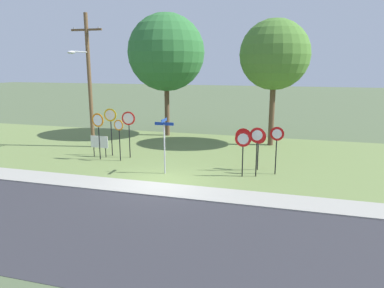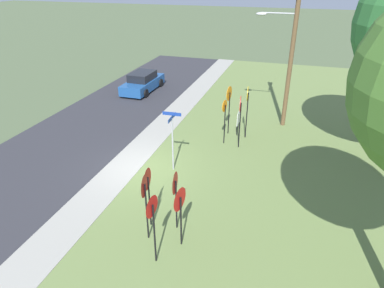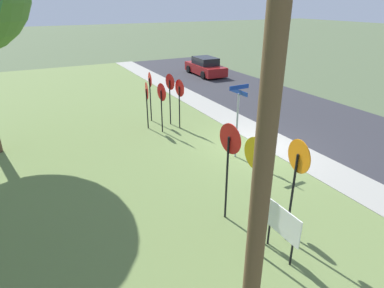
# 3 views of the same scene
# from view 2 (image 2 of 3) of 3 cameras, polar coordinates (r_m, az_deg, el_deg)

# --- Properties ---
(ground_plane) EXTENTS (160.00, 160.00, 0.00)m
(ground_plane) POSITION_cam_2_polar(r_m,az_deg,el_deg) (15.76, -8.48, -4.09)
(ground_plane) COLOR #4C5B3D
(road_asphalt) EXTENTS (44.00, 6.40, 0.01)m
(road_asphalt) POSITION_cam_2_polar(r_m,az_deg,el_deg) (18.19, -22.30, -1.49)
(road_asphalt) COLOR #2D2D33
(road_asphalt) RESTS_ON ground_plane
(sidewalk_strip) EXTENTS (44.00, 1.60, 0.06)m
(sidewalk_strip) POSITION_cam_2_polar(r_m,az_deg,el_deg) (16.08, -11.07, -3.53)
(sidewalk_strip) COLOR #99968C
(sidewalk_strip) RESTS_ON ground_plane
(grass_median) EXTENTS (44.00, 12.00, 0.04)m
(grass_median) POSITION_cam_2_polar(r_m,az_deg,el_deg) (14.48, 13.74, -7.60)
(grass_median) COLOR olive
(grass_median) RESTS_ON ground_plane
(stop_sign_near_left) EXTENTS (0.60, 0.13, 2.35)m
(stop_sign_near_left) POSITION_cam_2_polar(r_m,az_deg,el_deg) (17.19, 5.44, 5.15)
(stop_sign_near_left) COLOR black
(stop_sign_near_left) RESTS_ON grass_median
(stop_sign_near_right) EXTENTS (0.75, 0.12, 2.82)m
(stop_sign_near_right) POSITION_cam_2_polar(r_m,az_deg,el_deg) (17.83, 9.18, 7.10)
(stop_sign_near_right) COLOR black
(stop_sign_near_right) RESTS_ON grass_median
(stop_sign_far_left) EXTENTS (0.77, 0.13, 2.66)m
(stop_sign_far_left) POSITION_cam_2_polar(r_m,az_deg,el_deg) (18.25, 6.19, 7.37)
(stop_sign_far_left) COLOR black
(stop_sign_far_left) RESTS_ON grass_median
(stop_sign_far_center) EXTENTS (0.78, 0.13, 2.70)m
(stop_sign_far_center) POSITION_cam_2_polar(r_m,az_deg,el_deg) (16.74, 8.01, 5.57)
(stop_sign_far_center) COLOR black
(stop_sign_far_center) RESTS_ON grass_median
(yield_sign_near_left) EXTENTS (0.77, 0.12, 2.26)m
(yield_sign_near_left) POSITION_cam_2_polar(r_m,az_deg,el_deg) (11.51, -7.43, -6.64)
(yield_sign_near_left) COLOR black
(yield_sign_near_left) RESTS_ON grass_median
(yield_sign_near_right) EXTENTS (0.77, 0.16, 2.15)m
(yield_sign_near_right) POSITION_cam_2_polar(r_m,az_deg,el_deg) (10.67, -2.07, -9.95)
(yield_sign_near_right) COLOR black
(yield_sign_near_right) RESTS_ON grass_median
(yield_sign_far_left) EXTENTS (0.73, 0.16, 2.41)m
(yield_sign_far_left) POSITION_cam_2_polar(r_m,az_deg,el_deg) (10.90, -7.93, -8.03)
(yield_sign_far_left) COLOR black
(yield_sign_far_left) RESTS_ON grass_median
(yield_sign_far_right) EXTENTS (0.68, 0.12, 2.38)m
(yield_sign_far_right) POSITION_cam_2_polar(r_m,az_deg,el_deg) (10.05, -6.63, -11.57)
(yield_sign_far_right) COLOR black
(yield_sign_far_right) RESTS_ON grass_median
(yield_sign_center) EXTENTS (0.77, 0.13, 2.21)m
(yield_sign_center) POSITION_cam_2_polar(r_m,az_deg,el_deg) (11.32, -2.86, -7.29)
(yield_sign_center) COLOR black
(yield_sign_center) RESTS_ON grass_median
(street_name_post) EXTENTS (0.96, 0.82, 2.75)m
(street_name_post) POSITION_cam_2_polar(r_m,az_deg,el_deg) (14.73, -3.27, 1.32)
(street_name_post) COLOR #9EA0A8
(street_name_post) RESTS_ON grass_median
(utility_pole) EXTENTS (2.10, 2.16, 8.42)m
(utility_pole) POSITION_cam_2_polar(r_m,az_deg,el_deg) (19.34, 15.99, 15.63)
(utility_pole) COLOR brown
(utility_pole) RESTS_ON grass_median
(notice_board) EXTENTS (1.10, 0.05, 1.25)m
(notice_board) POSITION_cam_2_polar(r_m,az_deg,el_deg) (18.84, 7.81, 4.27)
(notice_board) COLOR black
(notice_board) RESTS_ON grass_median
(parked_hatchback_near) EXTENTS (4.35, 1.96, 1.39)m
(parked_hatchback_near) POSITION_cam_2_polar(r_m,az_deg,el_deg) (26.07, -8.20, 10.11)
(parked_hatchback_near) COLOR #1E4C8C
(parked_hatchback_near) RESTS_ON road_asphalt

